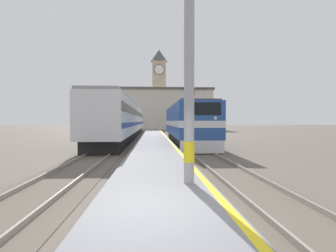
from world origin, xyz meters
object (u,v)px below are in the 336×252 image
catenary_mast (191,30)px  clock_tower (159,86)px  locomotive_train (187,124)px  passenger_train (126,120)px

catenary_mast → clock_tower: 70.71m
locomotive_train → passenger_train: 11.75m
passenger_train → clock_tower: 45.90m
locomotive_train → clock_tower: 55.33m
locomotive_train → clock_tower: clock_tower is taller
passenger_train → catenary_mast: catenary_mast is taller
locomotive_train → passenger_train: locomotive_train is taller
locomotive_train → catenary_mast: catenary_mast is taller
passenger_train → clock_tower: size_ratio=1.55×
locomotive_train → passenger_train: bearing=123.0°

